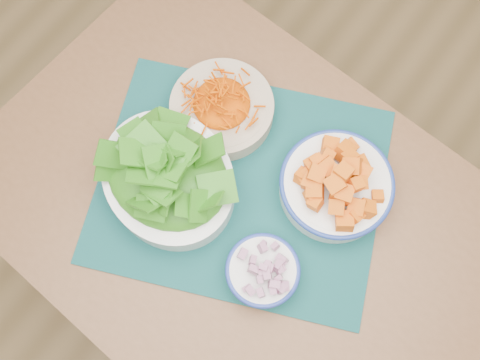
% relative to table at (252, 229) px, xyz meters
% --- Properties ---
extents(ground, '(4.00, 4.00, 0.00)m').
position_rel_table_xyz_m(ground, '(0.03, -0.16, -0.64)').
color(ground, olive).
rests_on(ground, ground).
extents(table, '(1.15, 0.81, 0.75)m').
position_rel_table_xyz_m(table, '(0.00, 0.00, 0.00)').
color(table, brown).
rests_on(table, ground).
extents(placemat, '(0.69, 0.64, 0.00)m').
position_rel_table_xyz_m(placemat, '(-0.06, 0.04, 0.11)').
color(placemat, '#082C2D').
rests_on(placemat, table).
extents(carrot_bowl, '(0.25, 0.25, 0.08)m').
position_rel_table_xyz_m(carrot_bowl, '(-0.18, 0.14, 0.15)').
color(carrot_bowl, tan).
rests_on(carrot_bowl, placemat).
extents(squash_bowl, '(0.28, 0.28, 0.10)m').
position_rel_table_xyz_m(squash_bowl, '(0.09, 0.14, 0.16)').
color(squash_bowl, white).
rests_on(squash_bowl, placemat).
extents(lettuce_bowl, '(0.35, 0.32, 0.13)m').
position_rel_table_xyz_m(lettuce_bowl, '(-0.17, -0.04, 0.17)').
color(lettuce_bowl, white).
rests_on(lettuce_bowl, placemat).
extents(onion_bowl, '(0.15, 0.15, 0.07)m').
position_rel_table_xyz_m(onion_bowl, '(0.08, -0.08, 0.15)').
color(onion_bowl, silver).
rests_on(onion_bowl, placemat).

